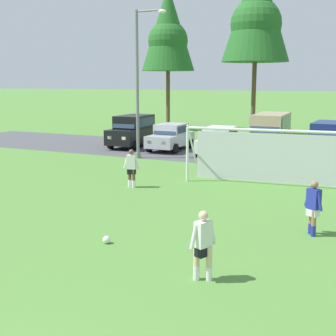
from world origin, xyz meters
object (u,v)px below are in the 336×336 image
at_px(player_midfield_center, 132,168).
at_px(player_winger_left, 313,208).
at_px(street_lamp, 140,84).
at_px(parked_car_slot_far_left, 133,131).
at_px(parked_car_slot_center, 270,133).
at_px(soccer_ball, 107,240).
at_px(parked_car_slot_left, 171,137).
at_px(player_winger_right, 203,246).
at_px(parked_car_slot_center_left, 219,141).
at_px(parked_car_slot_center_right, 329,140).
at_px(soccer_goal, 272,155).

relative_size(player_midfield_center, player_winger_left, 1.00).
relative_size(player_midfield_center, street_lamp, 0.20).
relative_size(parked_car_slot_far_left, parked_car_slot_center, 0.95).
bearing_deg(player_midfield_center, parked_car_slot_far_left, 118.92).
height_order(soccer_ball, parked_car_slot_left, parked_car_slot_left).
bearing_deg(player_midfield_center, street_lamp, 115.57).
bearing_deg(parked_car_slot_left, player_winger_right, -63.15).
distance_m(player_winger_right, parked_car_slot_center, 19.13).
distance_m(player_winger_right, parked_car_slot_far_left, 22.06).
relative_size(parked_car_slot_center_left, street_lamp, 0.51).
distance_m(parked_car_slot_left, parked_car_slot_center_left, 3.63).
distance_m(player_winger_right, parked_car_slot_left, 20.25).
height_order(player_midfield_center, parked_car_slot_center_right, parked_car_slot_center_right).
distance_m(parked_car_slot_center_left, parked_car_slot_center_right, 6.35).
bearing_deg(player_midfield_center, player_winger_right, -50.88).
distance_m(soccer_goal, parked_car_slot_far_left, 13.60).
distance_m(soccer_goal, parked_car_slot_center, 8.34).
bearing_deg(parked_car_slot_center, street_lamp, -145.11).
distance_m(parked_car_slot_left, street_lamp, 5.10).
height_order(player_midfield_center, parked_car_slot_center, parked_car_slot_center).
relative_size(player_winger_right, parked_car_slot_center, 0.34).
height_order(player_winger_right, street_lamp, street_lamp).
bearing_deg(player_winger_right, parked_car_slot_center_right, 87.88).
distance_m(player_winger_left, parked_car_slot_left, 17.58).
bearing_deg(parked_car_slot_left, soccer_ball, -70.98).
relative_size(player_winger_right, parked_car_slot_center_right, 0.35).
xyz_separation_m(soccer_ball, soccer_goal, (2.43, 9.68, 1.18)).
bearing_deg(parked_car_slot_center, parked_car_slot_center_left, -152.36).
bearing_deg(parked_car_slot_center, player_midfield_center, -106.19).
distance_m(soccer_goal, parked_car_slot_left, 11.02).
height_order(player_winger_right, parked_car_slot_center, parked_car_slot_center).
height_order(soccer_goal, street_lamp, street_lamp).
distance_m(player_winger_left, parked_car_slot_center_left, 15.07).
distance_m(player_midfield_center, player_winger_right, 9.66).
bearing_deg(parked_car_slot_center, player_winger_right, -81.64).
height_order(player_midfield_center, parked_car_slot_far_left, parked_car_slot_far_left).
height_order(parked_car_slot_left, parked_car_slot_center, parked_car_slot_center).
distance_m(player_midfield_center, player_winger_left, 8.52).
distance_m(parked_car_slot_far_left, street_lamp, 5.90).
bearing_deg(street_lamp, player_winger_left, -41.87).
distance_m(soccer_goal, player_midfield_center, 6.20).
bearing_deg(street_lamp, parked_car_slot_center_right, 22.77).
xyz_separation_m(player_winger_right, parked_car_slot_left, (-9.14, 18.07, 0.05)).
bearing_deg(parked_car_slot_center, soccer_ball, -91.67).
height_order(player_midfield_center, street_lamp, street_lamp).
bearing_deg(parked_car_slot_left, player_midfield_center, -73.92).
relative_size(parked_car_slot_left, parked_car_slot_center_left, 0.99).
distance_m(soccer_ball, parked_car_slot_left, 17.94).
height_order(parked_car_slot_center_left, street_lamp, street_lamp).
xyz_separation_m(soccer_goal, parked_car_slot_left, (-8.28, 7.27, -0.42)).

